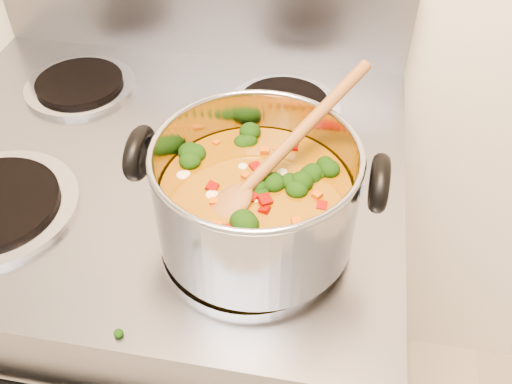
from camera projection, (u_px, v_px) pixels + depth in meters
electric_range at (180, 318)px, 1.20m from camera, size 0.77×0.69×1.08m
stockpot at (255, 198)px, 0.70m from camera, size 0.30×0.25×0.15m
wooden_spoon at (266, 168)px, 0.68m from camera, size 0.19×0.24×0.12m
cooktop_crumbs at (192, 205)px, 0.80m from camera, size 0.34×0.11×0.01m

